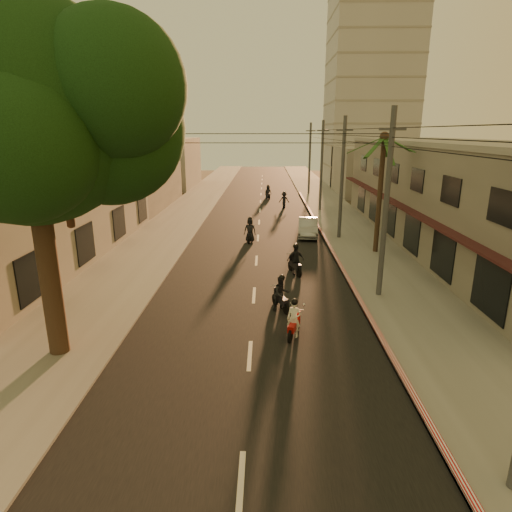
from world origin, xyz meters
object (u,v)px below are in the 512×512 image
object	(u,v)px
parked_car	(308,227)
scooter_red	(294,320)
scooter_far_c	(268,193)
broadleaf_tree	(41,112)
scooter_mid_b	(295,260)
scooter_far_b	(284,200)
scooter_far_a	(250,231)
palm_tree	(384,144)
scooter_mid_a	(281,294)

from	to	relation	value
parked_car	scooter_red	bearing A→B (deg)	-92.36
scooter_far_c	broadleaf_tree	bearing A→B (deg)	-116.44
broadleaf_tree	scooter_mid_b	size ratio (longest dim) A/B	6.61
scooter_red	scooter_far_b	bearing A→B (deg)	106.93
parked_car	scooter_far_a	bearing A→B (deg)	-151.80
scooter_far_a	scooter_far_c	xyz separation A→B (m)	(1.46, 21.17, -0.06)
broadleaf_tree	scooter_far_a	distance (m)	19.32
palm_tree	scooter_mid_b	size ratio (longest dim) A/B	4.48
broadleaf_tree	scooter_mid_b	bearing A→B (deg)	46.03
scooter_far_a	scooter_mid_b	bearing A→B (deg)	-64.97
broadleaf_tree	parked_car	world-z (taller)	broadleaf_tree
broadleaf_tree	scooter_red	size ratio (longest dim) A/B	7.40
scooter_mid_a	scooter_far_b	bearing A→B (deg)	64.33
scooter_far_b	scooter_far_a	bearing A→B (deg)	-97.40
broadleaf_tree	parked_car	xyz separation A→B (m)	(10.51, 18.63, -7.78)
scooter_red	scooter_mid_a	world-z (taller)	scooter_mid_a
scooter_red	scooter_mid_b	bearing A→B (deg)	104.38
scooter_red	scooter_mid_a	xyz separation A→B (m)	(-0.41, 2.64, 0.06)
scooter_mid_b	scooter_far_c	bearing A→B (deg)	74.29
scooter_mid_a	scooter_far_b	world-z (taller)	scooter_far_b
scooter_red	scooter_far_c	size ratio (longest dim) A/B	0.95
scooter_far_b	scooter_far_c	bearing A→B (deg)	109.59
palm_tree	scooter_mid_b	distance (m)	9.71
scooter_mid_b	scooter_far_b	xyz separation A→B (m)	(0.29, 22.37, -0.02)
scooter_mid_b	scooter_far_b	bearing A→B (deg)	70.75
palm_tree	scooter_far_b	world-z (taller)	palm_tree
scooter_mid_a	scooter_mid_b	distance (m)	5.25
scooter_mid_b	parked_car	distance (m)	9.55
palm_tree	scooter_far_a	xyz separation A→B (m)	(-8.58, 2.84, -6.30)
scooter_mid_a	parked_car	xyz separation A→B (m)	(2.60, 14.57, -0.09)
scooter_mid_b	scooter_red	bearing A→B (deg)	-112.70
palm_tree	scooter_far_c	distance (m)	25.84
scooter_far_a	scooter_far_c	world-z (taller)	scooter_far_a
palm_tree	scooter_mid_b	bearing A→B (deg)	-140.96
scooter_far_a	broadleaf_tree	bearing A→B (deg)	-105.71
scooter_mid_b	parked_car	xyz separation A→B (m)	(1.62, 9.41, -0.14)
broadleaf_tree	scooter_far_c	xyz separation A→B (m)	(7.49, 37.87, -7.69)
broadleaf_tree	palm_tree	world-z (taller)	broadleaf_tree
scooter_mid_a	parked_car	world-z (taller)	scooter_mid_a
scooter_red	scooter_far_c	world-z (taller)	scooter_far_c
scooter_far_b	scooter_far_c	xyz separation A→B (m)	(-1.69, 6.28, -0.03)
scooter_red	parked_car	xyz separation A→B (m)	(2.19, 17.21, -0.04)
scooter_mid_b	broadleaf_tree	bearing A→B (deg)	-152.47
scooter_mid_a	scooter_mid_b	size ratio (longest dim) A/B	0.94
scooter_mid_b	parked_car	bearing A→B (deg)	61.73
scooter_red	scooter_far_a	bearing A→B (deg)	117.07
scooter_far_a	parked_car	distance (m)	4.88
scooter_red	scooter_far_a	world-z (taller)	scooter_far_a
scooter_far_c	scooter_far_b	bearing A→B (deg)	-90.20
scooter_mid_b	parked_car	size ratio (longest dim) A/B	0.42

